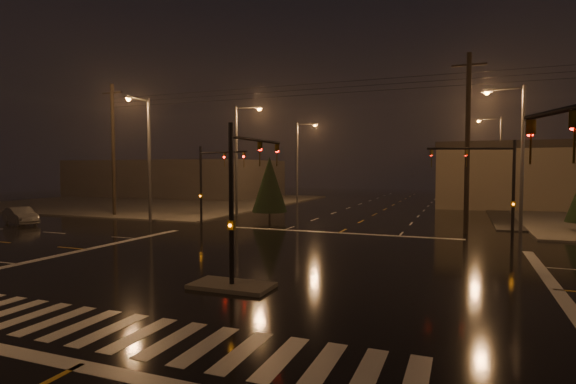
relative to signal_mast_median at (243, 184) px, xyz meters
name	(u,v)px	position (x,y,z in m)	size (l,w,h in m)	color
ground	(275,266)	(0.00, 3.07, -3.75)	(140.00, 140.00, 0.00)	black
sidewalk_nw	(155,201)	(-30.00, 33.07, -3.69)	(36.00, 36.00, 0.12)	#494741
median_island	(232,286)	(0.00, -0.93, -3.68)	(3.00, 1.60, 0.15)	#494741
crosswalk	(140,335)	(0.00, -5.93, -3.75)	(15.00, 2.60, 0.01)	beige
stop_bar_near	(79,366)	(0.00, -7.93, -3.75)	(16.00, 0.50, 0.01)	beige
stop_bar_far	(339,233)	(0.00, 14.07, -3.75)	(16.00, 0.50, 0.01)	beige
commercial_block	(177,178)	(-35.00, 45.07, -0.95)	(30.00, 18.00, 5.60)	#3C3635
signal_mast_median	(243,184)	(0.00, 0.00, 0.00)	(0.25, 4.59, 6.00)	black
signal_mast_ne	(495,178)	(9.50, 13.21, 0.04)	(4.84, 1.86, 6.00)	black
signal_mast_nw	(210,176)	(-9.50, 13.21, 0.04)	(4.84, 1.86, 6.00)	black
streetlight_1	(239,153)	(-11.18, 21.07, 2.05)	(2.77, 0.32, 10.00)	#38383A
streetlight_2	(300,157)	(-11.18, 37.07, 2.05)	(2.77, 0.32, 10.00)	#38383A
streetlight_3	(518,147)	(11.18, 19.07, 2.05)	(2.77, 0.32, 10.00)	#38383A
streetlight_4	(497,155)	(11.18, 39.07, 2.05)	(2.77, 0.32, 10.00)	#38383A
streetlight_5	(147,150)	(-16.00, 14.26, 2.05)	(0.32, 2.77, 10.00)	#38383A
utility_pole_0	(113,149)	(-22.00, 17.07, 2.38)	(2.20, 0.32, 12.00)	black
utility_pole_1	(468,142)	(8.00, 17.07, 2.38)	(2.20, 0.32, 12.00)	black
conifer_3	(270,184)	(-7.40, 19.25, -0.73)	(2.98, 2.98, 5.35)	black
car_crossing	(21,216)	(-24.20, 9.43, -3.07)	(1.43, 4.11, 1.35)	#55585D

